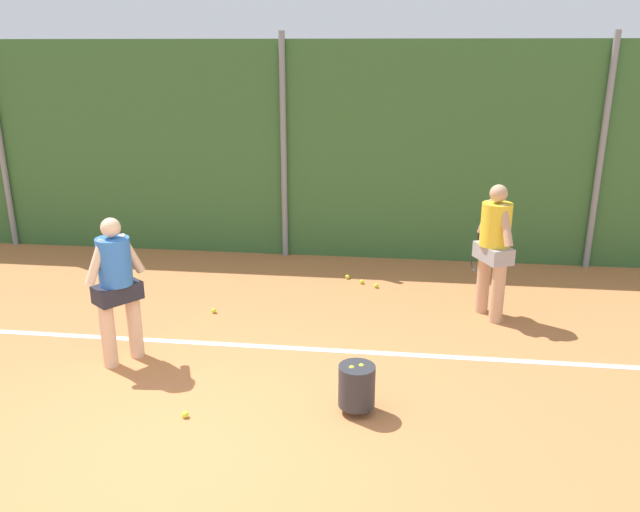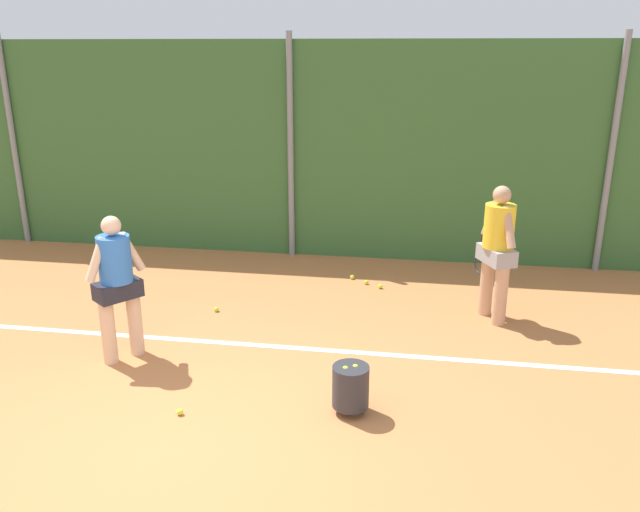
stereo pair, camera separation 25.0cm
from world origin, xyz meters
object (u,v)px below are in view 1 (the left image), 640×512
Objects in this scene: tennis_ball_6 at (114,278)px; tennis_ball_7 at (347,277)px; ball_hopper at (357,385)px; tennis_ball_0 at (185,415)px; player_foreground_near at (117,283)px; tennis_ball_5 at (362,282)px; tennis_ball_8 at (214,311)px; tennis_ball_2 at (376,286)px; player_midcourt at (494,245)px.

tennis_ball_7 is at bearing 8.21° from tennis_ball_6.
tennis_ball_0 is (-1.64, -0.31, -0.26)m from ball_hopper.
player_foreground_near is 1.76m from tennis_ball_0.
tennis_ball_8 is (-1.92, -1.36, 0.00)m from tennis_ball_5.
tennis_ball_7 is (-0.24, 0.19, 0.00)m from tennis_ball_5.
tennis_ball_7 is at bearing 42.71° from tennis_ball_8.
player_foreground_near reaches higher than tennis_ball_2.
player_midcourt is 27.04× the size of tennis_ball_2.
tennis_ball_7 is (-1.98, 1.20, -0.97)m from player_midcourt.
tennis_ball_8 is (-2.14, -1.22, 0.00)m from tennis_ball_2.
player_foreground_near is at bearing -63.38° from tennis_ball_6.
tennis_ball_8 is at bearing 100.01° from tennis_ball_0.
player_midcourt is 27.04× the size of tennis_ball_7.
tennis_ball_2 is (-1.52, 0.87, -0.97)m from player_midcourt.
tennis_ball_5 is at bearing -38.35° from tennis_ball_7.
tennis_ball_6 and tennis_ball_8 have the same top height.
player_foreground_near reaches higher than tennis_ball_5.
tennis_ball_8 is (-0.44, 2.51, 0.00)m from tennis_ball_0.
tennis_ball_6 is at bearing 151.08° from tennis_ball_8.
player_foreground_near is 25.59× the size of tennis_ball_7.
tennis_ball_2 is at bearing -35.81° from tennis_ball_7.
player_midcourt reaches higher than tennis_ball_8.
tennis_ball_5 is (-1.74, 1.01, -0.97)m from player_midcourt.
player_foreground_near is at bearing 164.69° from ball_hopper.
player_midcourt is at bearing -30.13° from tennis_ball_5.
tennis_ball_0 is at bearing -106.94° from tennis_ball_7.
ball_hopper is (-1.58, -2.55, -0.71)m from player_midcourt.
player_midcourt reaches higher than tennis_ball_6.
ball_hopper is 7.78× the size of tennis_ball_5.
tennis_ball_5 and tennis_ball_6 have the same top height.
player_midcourt reaches higher than tennis_ball_5.
player_foreground_near reaches higher than tennis_ball_8.
player_midcourt is 27.04× the size of tennis_ball_0.
ball_hopper is 7.78× the size of tennis_ball_2.
tennis_ball_0 and tennis_ball_2 have the same top height.
tennis_ball_0 is 2.55m from tennis_ball_8.
tennis_ball_7 is (-0.40, 3.75, -0.26)m from ball_hopper.
tennis_ball_7 is at bearing 144.19° from tennis_ball_2.
tennis_ball_0 and tennis_ball_8 have the same top height.
tennis_ball_6 is (-3.79, -0.33, 0.00)m from tennis_ball_5.
tennis_ball_8 is (-2.08, 2.20, -0.26)m from ball_hopper.
ball_hopper reaches higher than tennis_ball_2.
player_midcourt is at bearing -29.71° from tennis_ball_2.
tennis_ball_5 is 1.00× the size of tennis_ball_8.
tennis_ball_0 is 4.14m from tennis_ball_5.
tennis_ball_8 is (0.63, 1.46, -0.92)m from player_foreground_near.
tennis_ball_5 is at bearing 35.41° from tennis_ball_8.
ball_hopper is at bearing -83.89° from tennis_ball_7.
tennis_ball_5 is at bearing 175.29° from player_foreground_near.
tennis_ball_2 is 0.26m from tennis_ball_5.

